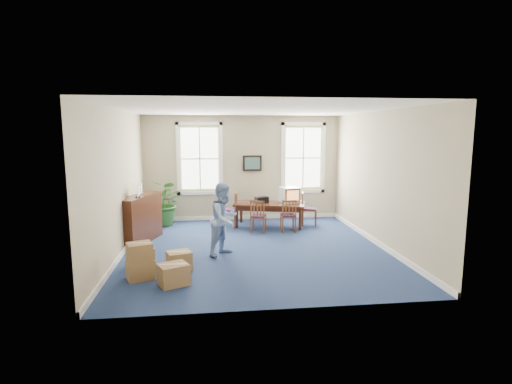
{
  "coord_description": "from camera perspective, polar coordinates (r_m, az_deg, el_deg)",
  "views": [
    {
      "loc": [
        -1.06,
        -8.98,
        2.71
      ],
      "look_at": [
        0.1,
        0.6,
        1.25
      ],
      "focal_mm": 28.0,
      "sensor_mm": 36.0,
      "label": 1
    }
  ],
  "objects": [
    {
      "name": "cardboard_boxes",
      "position": [
        7.83,
        -14.82,
        -9.14
      ],
      "size": [
        1.65,
        1.65,
        0.72
      ],
      "primitive_type": null,
      "rotation": [
        0.0,
        0.0,
        0.39
      ],
      "color": "#997349",
      "rests_on": "ground"
    },
    {
      "name": "wall_right",
      "position": [
        9.91,
        17.32,
        1.79
      ],
      "size": [
        0.0,
        6.5,
        6.5
      ],
      "primitive_type": "plane",
      "rotation": [
        1.57,
        0.0,
        -1.57
      ],
      "color": "tan",
      "rests_on": "ground"
    },
    {
      "name": "ceiling",
      "position": [
        9.05,
        -0.18,
        11.71
      ],
      "size": [
        6.5,
        6.5,
        0.0
      ],
      "primitive_type": "plane",
      "rotation": [
        3.14,
        0.0,
        0.0
      ],
      "color": "white",
      "rests_on": "ground"
    },
    {
      "name": "man",
      "position": [
        8.83,
        -4.55,
        -3.87
      ],
      "size": [
        0.98,
        1.0,
        1.61
      ],
      "primitive_type": "imported",
      "rotation": [
        0.0,
        0.0,
        0.86
      ],
      "color": "#85A5D9",
      "rests_on": "ground"
    },
    {
      "name": "chair_end_left",
      "position": [
        11.41,
        -3.92,
        -2.55
      ],
      "size": [
        0.53,
        0.53,
        1.01
      ],
      "primitive_type": null,
      "rotation": [
        0.0,
        0.0,
        -1.75
      ],
      "color": "brown",
      "rests_on": "ground"
    },
    {
      "name": "baseboard_right",
      "position": [
        10.19,
        16.78,
        -6.84
      ],
      "size": [
        0.04,
        6.5,
        0.12
      ],
      "primitive_type": "cube",
      "color": "white",
      "rests_on": "ground"
    },
    {
      "name": "game_console",
      "position": [
        11.65,
        6.14,
        -1.37
      ],
      "size": [
        0.18,
        0.2,
        0.04
      ],
      "primitive_type": "cube",
      "rotation": [
        0.0,
        0.0,
        -0.28
      ],
      "color": "white",
      "rests_on": "conference_table"
    },
    {
      "name": "wall_front",
      "position": [
        5.93,
        3.5,
        -2.21
      ],
      "size": [
        6.5,
        0.0,
        6.5
      ],
      "primitive_type": "plane",
      "rotation": [
        -1.57,
        0.0,
        0.0
      ],
      "color": "tan",
      "rests_on": "ground"
    },
    {
      "name": "wall_back",
      "position": [
        12.32,
        -1.94,
        3.43
      ],
      "size": [
        6.5,
        0.0,
        6.5
      ],
      "primitive_type": "plane",
      "rotation": [
        1.57,
        0.0,
        0.0
      ],
      "color": "tan",
      "rests_on": "ground"
    },
    {
      "name": "window_right",
      "position": [
        12.59,
        6.74,
        4.86
      ],
      "size": [
        1.4,
        0.12,
        2.2
      ],
      "primitive_type": null,
      "color": "white",
      "rests_on": "ground"
    },
    {
      "name": "credenza",
      "position": [
        10.26,
        -16.26,
        -3.53
      ],
      "size": [
        0.92,
        1.63,
        1.23
      ],
      "primitive_type": "cube",
      "rotation": [
        0.0,
        0.0,
        -0.32
      ],
      "color": "#411E11",
      "rests_on": "ground"
    },
    {
      "name": "chair_near_left",
      "position": [
        10.82,
        0.36,
        -3.46
      ],
      "size": [
        0.5,
        0.5,
        0.9
      ],
      "primitive_type": null,
      "rotation": [
        0.0,
        0.0,
        2.85
      ],
      "color": "brown",
      "rests_on": "ground"
    },
    {
      "name": "equipment_bag",
      "position": [
        11.49,
        0.8,
        -1.11
      ],
      "size": [
        0.42,
        0.34,
        0.18
      ],
      "primitive_type": "cube",
      "rotation": [
        0.0,
        0.0,
        0.33
      ],
      "color": "black",
      "rests_on": "conference_table"
    },
    {
      "name": "window_left",
      "position": [
        12.24,
        -8.04,
        4.73
      ],
      "size": [
        1.4,
        0.12,
        2.2
      ],
      "primitive_type": null,
      "color": "white",
      "rests_on": "ground"
    },
    {
      "name": "floor",
      "position": [
        9.44,
        -0.17,
        -8.08
      ],
      "size": [
        6.5,
        6.5,
        0.0
      ],
      "primitive_type": "plane",
      "color": "navy",
      "rests_on": "ground"
    },
    {
      "name": "baseboard_back",
      "position": [
        12.53,
        -1.89,
        -3.61
      ],
      "size": [
        6.0,
        0.04,
        0.12
      ],
      "primitive_type": "cube",
      "color": "white",
      "rests_on": "ground"
    },
    {
      "name": "brochure_rack",
      "position": [
        10.13,
        -16.32,
        0.67
      ],
      "size": [
        0.13,
        0.65,
        0.28
      ],
      "primitive_type": null,
      "rotation": [
        0.0,
        0.0,
        -0.03
      ],
      "color": "#99999E",
      "rests_on": "credenza"
    },
    {
      "name": "baseboard_left",
      "position": [
        9.56,
        -18.33,
        -7.95
      ],
      "size": [
        0.04,
        6.5,
        0.12
      ],
      "primitive_type": "cube",
      "color": "white",
      "rests_on": "ground"
    },
    {
      "name": "wall_picture",
      "position": [
        12.29,
        -0.53,
        4.13
      ],
      "size": [
        0.58,
        0.06,
        0.48
      ],
      "primitive_type": null,
      "color": "black",
      "rests_on": "ground"
    },
    {
      "name": "chair_end_right",
      "position": [
        11.77,
        7.62,
        -2.4
      ],
      "size": [
        0.51,
        0.51,
        0.96
      ],
      "primitive_type": null,
      "rotation": [
        0.0,
        0.0,
        1.35
      ],
      "color": "brown",
      "rests_on": "ground"
    },
    {
      "name": "conference_table",
      "position": [
        11.56,
        1.94,
        -3.23
      ],
      "size": [
        2.16,
        1.4,
        0.68
      ],
      "primitive_type": null,
      "rotation": [
        0.0,
        0.0,
        -0.27
      ],
      "color": "#411E11",
      "rests_on": "ground"
    },
    {
      "name": "crt_tv",
      "position": [
        11.61,
        4.79,
        -0.4
      ],
      "size": [
        0.59,
        0.62,
        0.44
      ],
      "primitive_type": null,
      "rotation": [
        0.0,
        0.0,
        0.22
      ],
      "color": "#B7B7BC",
      "rests_on": "conference_table"
    },
    {
      "name": "chair_near_right",
      "position": [
        10.95,
        4.6,
        -3.33
      ],
      "size": [
        0.42,
        0.42,
        0.9
      ],
      "primitive_type": null,
      "rotation": [
        0.0,
        0.0,
        3.11
      ],
      "color": "brown",
      "rests_on": "ground"
    },
    {
      "name": "wall_left",
      "position": [
        9.25,
        -18.96,
        1.25
      ],
      "size": [
        0.0,
        6.5,
        6.5
      ],
      "primitive_type": "plane",
      "rotation": [
        1.57,
        0.0,
        1.57
      ],
      "color": "tan",
      "rests_on": "ground"
    },
    {
      "name": "potted_plant",
      "position": [
        11.89,
        -12.93,
        -1.51
      ],
      "size": [
        1.51,
        1.42,
        1.34
      ],
      "primitive_type": "imported",
      "rotation": [
        0.0,
        0.0,
        -0.39
      ],
      "color": "#24551F",
      "rests_on": "ground"
    }
  ]
}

